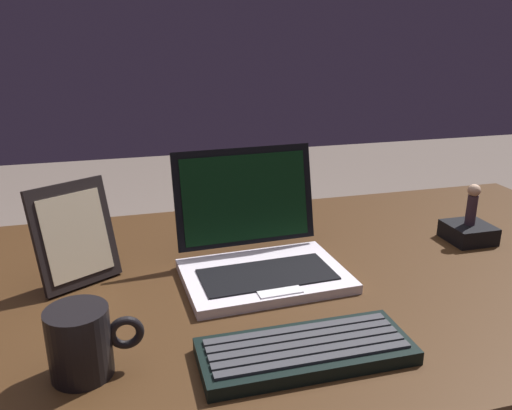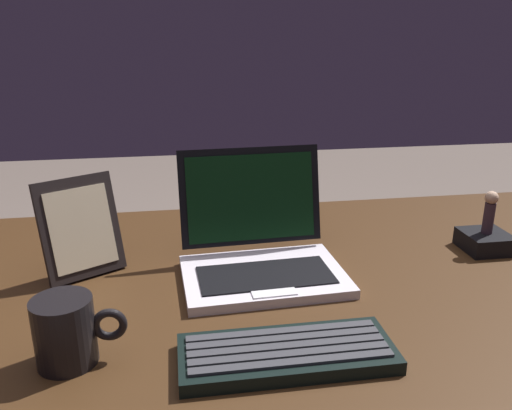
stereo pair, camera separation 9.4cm
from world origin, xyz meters
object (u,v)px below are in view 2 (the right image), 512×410
Objects in this scene: figurine at (490,210)px; coffee_mug at (66,331)px; laptop_front at (260,251)px; figurine_stand at (485,241)px; photo_frame at (80,228)px; external_keyboard at (287,353)px.

figurine reaches higher than coffee_mug.
figurine is 0.72× the size of coffee_mug.
figurine_stand is at bearing 3.49° from laptop_front.
figurine is at bearing 3.49° from laptop_front.
photo_frame reaches higher than coffee_mug.
figurine_stand is 0.73× the size of coffee_mug.
external_keyboard is 3.27× the size of figurine_stand.
photo_frame reaches higher than figurine.
laptop_front is 0.34m from photo_frame.
external_keyboard is at bearing -45.42° from photo_frame.
figurine_stand is 0.85m from coffee_mug.
laptop_front is 3.28× the size of figurine_stand.
figurine_stand is at bearing -1.10° from photo_frame.
photo_frame is 0.82m from figurine_stand.
laptop_front is at bearing 37.32° from coffee_mug.
external_keyboard is at bearing -91.57° from laptop_front.
figurine_stand is at bearing 32.19° from external_keyboard.
coffee_mug is at bearing -161.52° from figurine.
coffee_mug is (-0.30, 0.05, 0.04)m from external_keyboard.
photo_frame is at bearing 178.90° from figurine.
photo_frame is at bearing 93.90° from coffee_mug.
figurine is at bearing 32.19° from external_keyboard.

